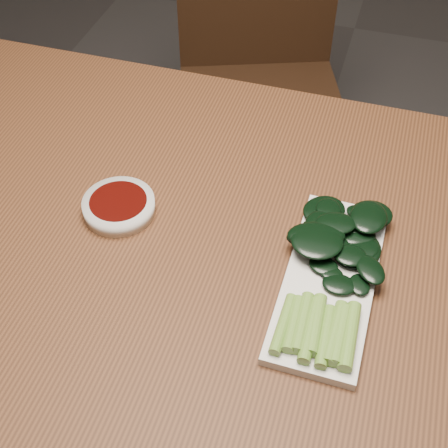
{
  "coord_description": "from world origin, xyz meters",
  "views": [
    {
      "loc": [
        0.18,
        -0.56,
        1.42
      ],
      "look_at": [
        -0.0,
        0.03,
        0.76
      ],
      "focal_mm": 50.0,
      "sensor_mm": 36.0,
      "label": 1
    }
  ],
  "objects_px": {
    "serving_plate": "(330,281)",
    "sauce_bowl": "(119,206)",
    "table": "(220,276)",
    "gai_lan": "(334,261)",
    "chair_far": "(260,73)"
  },
  "relations": [
    {
      "from": "sauce_bowl",
      "to": "serving_plate",
      "type": "xyz_separation_m",
      "value": [
        0.33,
        -0.04,
        -0.01
      ]
    },
    {
      "from": "table",
      "to": "serving_plate",
      "type": "distance_m",
      "value": 0.18
    },
    {
      "from": "table",
      "to": "serving_plate",
      "type": "height_order",
      "value": "serving_plate"
    },
    {
      "from": "chair_far",
      "to": "sauce_bowl",
      "type": "height_order",
      "value": "chair_far"
    },
    {
      "from": "table",
      "to": "sauce_bowl",
      "type": "bearing_deg",
      "value": 173.54
    },
    {
      "from": "serving_plate",
      "to": "sauce_bowl",
      "type": "bearing_deg",
      "value": 172.46
    },
    {
      "from": "chair_far",
      "to": "gai_lan",
      "type": "relative_size",
      "value": 2.92
    },
    {
      "from": "table",
      "to": "sauce_bowl",
      "type": "xyz_separation_m",
      "value": [
        -0.16,
        0.02,
        0.08
      ]
    },
    {
      "from": "table",
      "to": "serving_plate",
      "type": "bearing_deg",
      "value": -8.63
    },
    {
      "from": "gai_lan",
      "to": "chair_far",
      "type": "bearing_deg",
      "value": 110.41
    },
    {
      "from": "serving_plate",
      "to": "table",
      "type": "bearing_deg",
      "value": 171.37
    },
    {
      "from": "chair_far",
      "to": "serving_plate",
      "type": "xyz_separation_m",
      "value": [
        0.31,
        -0.85,
        0.27
      ]
    },
    {
      "from": "sauce_bowl",
      "to": "gai_lan",
      "type": "distance_m",
      "value": 0.33
    },
    {
      "from": "serving_plate",
      "to": "gai_lan",
      "type": "xyz_separation_m",
      "value": [
        0.0,
        0.02,
        0.02
      ]
    },
    {
      "from": "sauce_bowl",
      "to": "serving_plate",
      "type": "distance_m",
      "value": 0.33
    }
  ]
}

